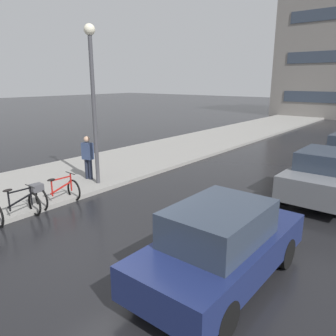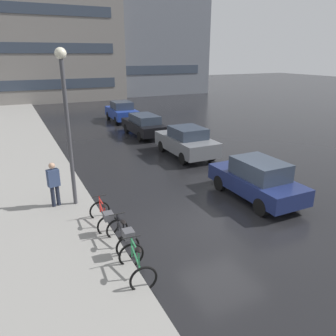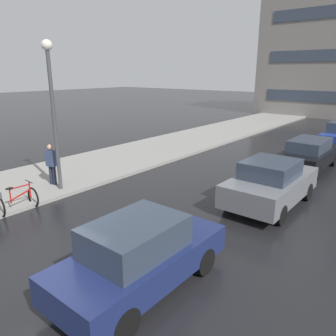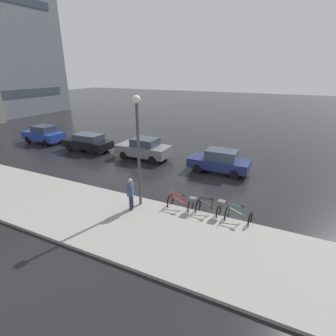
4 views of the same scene
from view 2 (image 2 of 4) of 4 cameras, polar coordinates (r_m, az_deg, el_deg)
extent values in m
plane|color=black|center=(11.34, 9.79, -9.40)|extent=(140.00, 140.00, 0.00)
cube|color=gray|center=(18.74, -24.83, 0.95)|extent=(4.80, 60.00, 0.14)
torus|color=black|center=(9.01, -6.42, -14.83)|extent=(0.70, 0.11, 0.70)
torus|color=black|center=(8.18, -4.29, -18.77)|extent=(0.70, 0.11, 0.70)
cube|color=#237042|center=(8.28, -5.10, -15.83)|extent=(0.04, 0.04, 0.57)
cube|color=#237042|center=(8.79, -6.35, -13.58)|extent=(0.04, 0.04, 0.57)
cube|color=#237042|center=(8.40, -5.80, -13.29)|extent=(0.08, 0.64, 0.04)
cube|color=#237042|center=(8.54, -5.68, -15.07)|extent=(0.09, 0.73, 0.26)
ellipsoid|color=black|center=(8.10, -5.16, -14.01)|extent=(0.16, 0.27, 0.07)
cylinder|color=black|center=(8.63, -6.42, -11.89)|extent=(0.50, 0.06, 0.03)
torus|color=black|center=(10.22, -8.84, -10.54)|extent=(0.69, 0.08, 0.69)
torus|color=black|center=(9.36, -7.03, -13.46)|extent=(0.69, 0.08, 0.69)
cube|color=black|center=(9.49, -7.73, -10.99)|extent=(0.04, 0.04, 0.57)
cube|color=black|center=(10.02, -8.80, -9.41)|extent=(0.04, 0.04, 0.54)
cube|color=black|center=(9.64, -8.35, -8.95)|extent=(0.05, 0.62, 0.04)
cube|color=black|center=(9.76, -8.22, -10.50)|extent=(0.05, 0.71, 0.26)
ellipsoid|color=black|center=(9.34, -7.82, -9.32)|extent=(0.15, 0.26, 0.07)
cylinder|color=black|center=(9.89, -8.88, -7.93)|extent=(0.50, 0.04, 0.03)
cube|color=#4C4C51|center=(9.02, -6.91, -11.33)|extent=(0.29, 0.35, 0.22)
torus|color=black|center=(11.42, -11.80, -7.32)|extent=(0.71, 0.08, 0.71)
torus|color=black|center=(10.45, -10.39, -9.87)|extent=(0.71, 0.08, 0.71)
cube|color=red|center=(10.65, -10.96, -7.82)|extent=(0.04, 0.04, 0.49)
cube|color=red|center=(11.23, -11.80, -6.20)|extent=(0.04, 0.04, 0.57)
cube|color=red|center=(10.84, -11.47, -5.91)|extent=(0.06, 0.67, 0.04)
cube|color=red|center=(10.94, -11.33, -7.37)|extent=(0.06, 0.76, 0.27)
ellipsoid|color=black|center=(10.53, -11.05, -6.48)|extent=(0.15, 0.26, 0.07)
cylinder|color=black|center=(11.10, -11.91, -4.77)|extent=(0.50, 0.04, 0.03)
cube|color=#4C4C51|center=(10.16, -10.35, -8.23)|extent=(0.29, 0.35, 0.22)
cube|color=navy|center=(13.20, 15.02, -2.54)|extent=(1.76, 4.07, 0.62)
cube|color=#2D3847|center=(12.87, 15.73, -0.12)|extent=(1.44, 2.04, 0.66)
cylinder|color=black|center=(13.78, 9.07, -2.56)|extent=(0.22, 0.64, 0.64)
cylinder|color=black|center=(14.68, 14.06, -1.54)|extent=(0.22, 0.64, 0.64)
cylinder|color=black|center=(11.99, 15.94, -6.53)|extent=(0.22, 0.64, 0.64)
cylinder|color=black|center=(13.01, 21.10, -5.04)|extent=(0.22, 0.64, 0.64)
cube|color=slate|center=(18.18, 3.18, 4.27)|extent=(1.96, 4.19, 0.75)
cube|color=#2D3847|center=(17.88, 3.48, 6.19)|extent=(1.60, 1.90, 0.57)
cylinder|color=black|center=(19.02, -1.03, 3.80)|extent=(0.22, 0.64, 0.64)
cylinder|color=black|center=(19.78, 3.57, 4.38)|extent=(0.22, 0.64, 0.64)
cylinder|color=black|center=(16.79, 2.68, 1.67)|extent=(0.22, 0.64, 0.64)
cylinder|color=black|center=(17.65, 7.67, 2.40)|extent=(0.22, 0.64, 0.64)
cube|color=black|center=(22.86, -4.23, 7.21)|extent=(1.81, 4.35, 0.64)
cube|color=#2D3847|center=(22.58, -4.10, 8.58)|extent=(1.48, 2.40, 0.53)
cylinder|color=black|center=(23.90, -7.21, 6.86)|extent=(0.22, 0.64, 0.64)
cylinder|color=black|center=(24.44, -3.65, 7.25)|extent=(0.22, 0.64, 0.64)
cylinder|color=black|center=(21.42, -4.85, 5.50)|extent=(0.22, 0.64, 0.64)
cylinder|color=black|center=(22.02, -0.96, 5.95)|extent=(0.22, 0.64, 0.64)
cube|color=navy|center=(28.24, -8.10, 9.48)|extent=(1.96, 4.11, 0.73)
cube|color=#2D3847|center=(27.99, -8.07, 10.77)|extent=(1.56, 1.97, 0.61)
cylinder|color=black|center=(29.30, -10.32, 8.98)|extent=(0.24, 0.65, 0.64)
cylinder|color=black|center=(29.72, -7.24, 9.28)|extent=(0.24, 0.65, 0.64)
cylinder|color=black|center=(26.90, -8.97, 8.16)|extent=(0.24, 0.65, 0.64)
cylinder|color=black|center=(27.36, -5.65, 8.49)|extent=(0.24, 0.65, 0.64)
cylinder|color=#1E2333|center=(12.57, -19.36, -5.00)|extent=(0.14, 0.14, 0.91)
cylinder|color=#1E2333|center=(12.62, -18.60, -4.80)|extent=(0.14, 0.14, 0.91)
cube|color=navy|center=(12.31, -19.36, -1.62)|extent=(0.44, 0.32, 0.63)
sphere|color=tan|center=(12.17, -19.60, 0.38)|extent=(0.22, 0.22, 0.22)
cylinder|color=#424247|center=(11.89, -16.84, 5.01)|extent=(0.14, 0.14, 5.25)
sphere|color=#F2EACC|center=(11.56, -18.23, 18.45)|extent=(0.38, 0.38, 0.38)
cube|color=gray|center=(43.91, -20.42, 18.92)|extent=(16.99, 7.95, 12.00)
cube|color=#333D4C|center=(40.05, -19.10, 13.61)|extent=(13.94, 0.06, 1.10)
cube|color=#333D4C|center=(39.93, -19.73, 19.07)|extent=(13.94, 0.06, 1.10)
cube|color=#333D4C|center=(40.17, -20.40, 24.52)|extent=(13.94, 0.06, 1.10)
cube|color=slate|center=(47.75, -6.58, 24.02)|extent=(20.65, 7.07, 18.91)
cube|color=#333D4C|center=(44.27, -4.64, 16.62)|extent=(16.93, 0.06, 1.10)
camera|label=1|loc=(11.85, 43.38, 6.36)|focal=35.00mm
camera|label=3|loc=(13.46, 44.19, 10.26)|focal=35.00mm
camera|label=4|loc=(9.85, -88.50, 8.40)|focal=28.00mm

